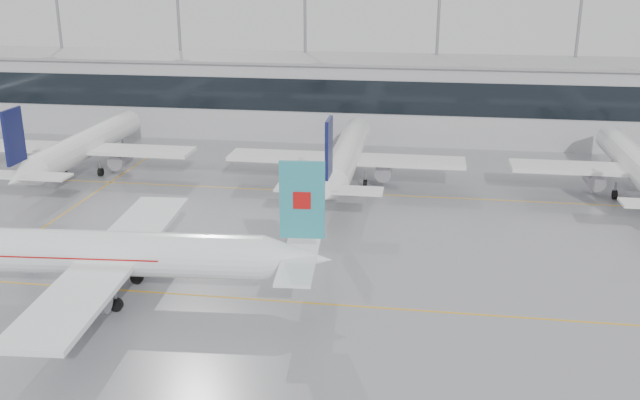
# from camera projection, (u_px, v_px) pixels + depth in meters

# --- Properties ---
(ground) EXTENTS (320.00, 320.00, 0.00)m
(ground) POSITION_uv_depth(u_px,v_px,m) (298.00, 302.00, 59.01)
(ground) COLOR gray
(ground) RESTS_ON ground
(taxi_line_main) EXTENTS (120.00, 0.25, 0.01)m
(taxi_line_main) POSITION_uv_depth(u_px,v_px,m) (298.00, 302.00, 59.01)
(taxi_line_main) COLOR gold
(taxi_line_main) RESTS_ON ground
(taxi_line_north) EXTENTS (120.00, 0.25, 0.01)m
(taxi_line_north) POSITION_uv_depth(u_px,v_px,m) (342.00, 193.00, 87.16)
(taxi_line_north) COLOR gold
(taxi_line_north) RESTS_ON ground
(taxi_line_cross) EXTENTS (0.25, 60.00, 0.01)m
(taxi_line_cross) POSITION_uv_depth(u_px,v_px,m) (51.00, 222.00, 77.34)
(taxi_line_cross) COLOR gold
(taxi_line_cross) RESTS_ON ground
(terminal) EXTENTS (180.00, 15.00, 12.00)m
(terminal) POSITION_uv_depth(u_px,v_px,m) (366.00, 98.00, 115.29)
(terminal) COLOR #AAAAAE
(terminal) RESTS_ON ground
(terminal_glass) EXTENTS (180.00, 0.20, 5.00)m
(terminal_glass) POSITION_uv_depth(u_px,v_px,m) (362.00, 97.00, 107.74)
(terminal_glass) COLOR black
(terminal_glass) RESTS_ON ground
(terminal_roof) EXTENTS (182.00, 16.00, 0.40)m
(terminal_roof) POSITION_uv_depth(u_px,v_px,m) (367.00, 59.00, 113.34)
(terminal_roof) COLOR gray
(terminal_roof) RESTS_ON ground
(light_masts) EXTENTS (156.40, 1.00, 22.60)m
(light_masts) POSITION_uv_depth(u_px,v_px,m) (370.00, 48.00, 118.61)
(light_masts) COLOR gray
(light_masts) RESTS_ON ground
(air_canada_jet) EXTENTS (38.13, 31.00, 12.15)m
(air_canada_jet) POSITION_uv_depth(u_px,v_px,m) (109.00, 254.00, 58.88)
(air_canada_jet) COLOR white
(air_canada_jet) RESTS_ON ground
(parked_jet_b) EXTENTS (29.64, 36.96, 11.72)m
(parked_jet_b) POSITION_uv_depth(u_px,v_px,m) (84.00, 146.00, 94.42)
(parked_jet_b) COLOR white
(parked_jet_b) RESTS_ON ground
(parked_jet_c) EXTENTS (29.64, 36.96, 11.72)m
(parked_jet_c) POSITION_uv_depth(u_px,v_px,m) (346.00, 156.00, 89.45)
(parked_jet_c) COLOR white
(parked_jet_c) RESTS_ON ground
(parked_jet_d) EXTENTS (29.64, 36.96, 11.72)m
(parked_jet_d) POSITION_uv_depth(u_px,v_px,m) (639.00, 167.00, 84.48)
(parked_jet_d) COLOR white
(parked_jet_d) RESTS_ON ground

